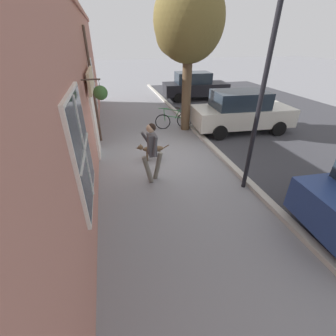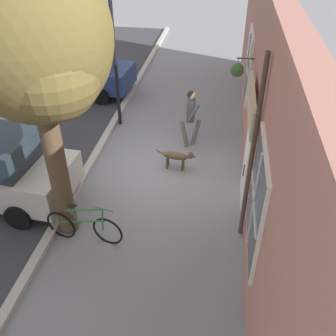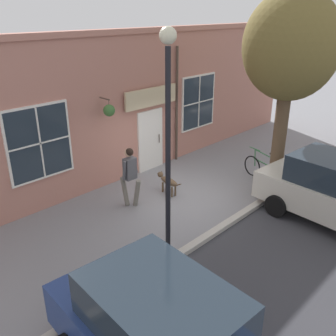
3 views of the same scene
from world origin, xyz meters
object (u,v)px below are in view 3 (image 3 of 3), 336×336
(pedestrian_walking, at_px, (130,172))
(street_lamp, at_px, (168,120))
(street_tree_by_curb, at_px, (289,51))
(leaning_bicycle, at_px, (266,169))
(dog_on_leash, at_px, (168,181))

(pedestrian_walking, bearing_deg, street_lamp, -22.06)
(pedestrian_walking, height_order, street_tree_by_curb, street_tree_by_curb)
(street_lamp, bearing_deg, leaning_bicycle, 96.57)
(pedestrian_walking, height_order, leaning_bicycle, pedestrian_walking)
(dog_on_leash, height_order, leaning_bicycle, leaning_bicycle)
(dog_on_leash, height_order, street_lamp, street_lamp)
(leaning_bicycle, distance_m, street_lamp, 5.95)
(dog_on_leash, distance_m, street_tree_by_curb, 5.02)
(pedestrian_walking, distance_m, leaning_bicycle, 4.64)
(dog_on_leash, bearing_deg, street_tree_by_curb, 53.39)
(street_tree_by_curb, bearing_deg, street_lamp, -87.81)
(street_tree_by_curb, distance_m, street_lamp, 5.06)
(street_lamp, bearing_deg, dog_on_leash, 134.28)
(dog_on_leash, bearing_deg, street_lamp, -45.72)
(street_tree_by_curb, xyz_separation_m, street_lamp, (0.19, -4.98, -0.91))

